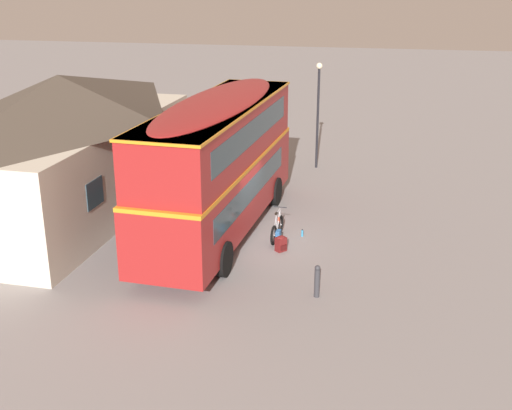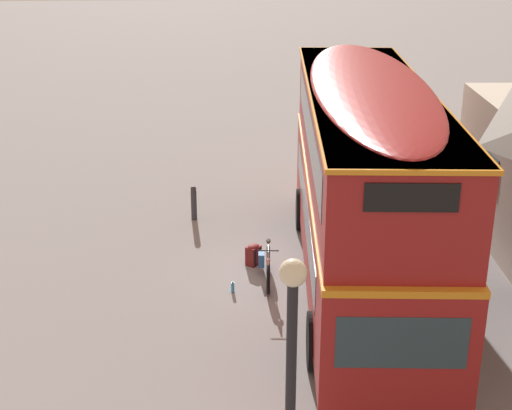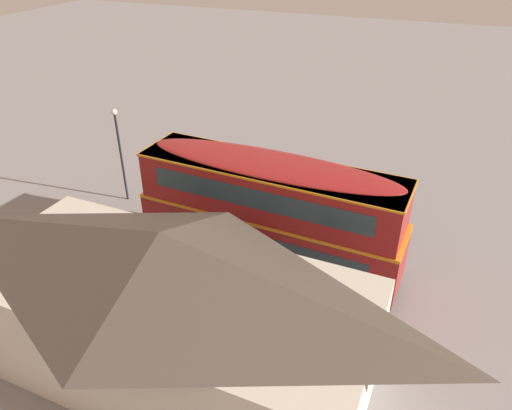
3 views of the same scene
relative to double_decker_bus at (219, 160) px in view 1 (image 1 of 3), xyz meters
name	(u,v)px [view 1 (image 1 of 3)]	position (x,y,z in m)	size (l,w,h in m)	color
ground_plane	(252,240)	(-0.52, -1.25, -2.64)	(120.00, 120.00, 0.00)	gray
double_decker_bus	(219,160)	(0.00, 0.00, 0.00)	(10.78, 3.17, 4.79)	black
touring_bicycle	(277,230)	(-0.29, -2.07, -2.27)	(1.69, 0.46, 1.03)	black
backpack_on_ground	(281,243)	(-1.19, -2.36, -2.37)	(0.42, 0.41, 0.53)	maroon
water_bottle_blue_sports	(302,233)	(0.19, -2.87, -2.52)	(0.07, 0.07, 0.26)	#338CBF
pub_building	(64,144)	(0.91, 6.17, 0.01)	(12.73, 6.19, 5.18)	beige
street_lamp	(318,104)	(8.68, -2.35, 0.33)	(0.28, 0.28, 4.84)	black
kerb_bollard	(317,281)	(-4.13, -3.89, -2.15)	(0.16, 0.16, 0.97)	#333338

